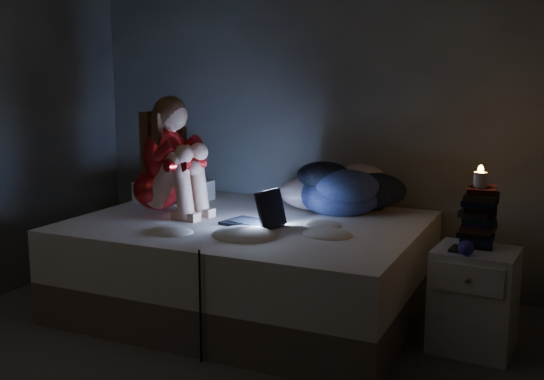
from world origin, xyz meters
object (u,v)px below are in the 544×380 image
Objects in this scene: woman at (157,155)px; phone at (458,249)px; nightstand at (474,300)px; candle at (480,178)px; bed at (249,265)px; laptop at (251,206)px.

woman reaches higher than phone.
candle reaches higher than nightstand.
woman reaches higher than candle.
laptop is (0.08, -0.12, 0.41)m from bed.
laptop is at bearing -173.28° from candle.
bed is at bearing 135.26° from laptop.
phone reaches higher than nightstand.
bed is 0.43m from laptop.
candle is 0.40m from phone.
bed is 1.51m from candle.
phone is at bearing -4.69° from bed.
woman is at bearing -174.97° from bed.
woman is 0.76m from laptop.
nightstand is (2.01, 0.01, -0.68)m from woman.
phone is (1.92, -0.05, -0.40)m from woman.
woman is at bearing 177.75° from phone.
phone is (-0.08, -0.14, -0.37)m from candle.
woman is at bearing -175.34° from nightstand.
candle is at bearing 1.46° from bed.
woman is 2.25× the size of laptop.
nightstand is 0.66m from candle.
laptop is 1.37m from nightstand.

